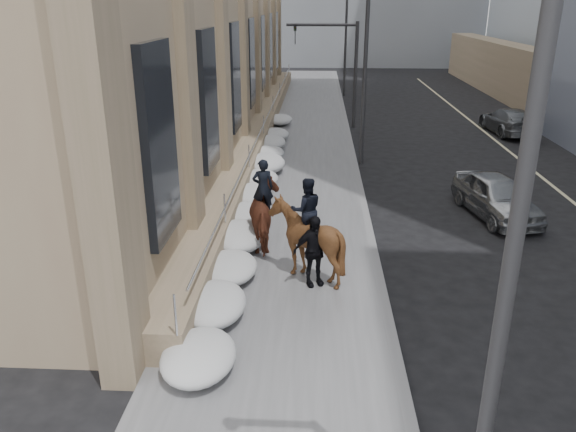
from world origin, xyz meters
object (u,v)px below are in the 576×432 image
object	(u,v)px
car_silver	(496,196)
mounted_horse_left	(267,213)
mounted_horse_right	(306,236)
car_grey	(509,121)
pedestrian	(314,251)

from	to	relation	value
car_silver	mounted_horse_left	bearing A→B (deg)	-168.55
mounted_horse_left	car_silver	xyz separation A→B (m)	(7.68, 3.15, -0.42)
mounted_horse_left	car_silver	world-z (taller)	mounted_horse_left
mounted_horse_right	car_silver	world-z (taller)	mounted_horse_right
car_silver	car_grey	size ratio (longest dim) A/B	0.87
mounted_horse_left	car_grey	bearing A→B (deg)	-138.50
mounted_horse_left	mounted_horse_right	xyz separation A→B (m)	(1.20, -2.02, 0.12)
mounted_horse_right	mounted_horse_left	bearing A→B (deg)	-72.69
mounted_horse_right	pedestrian	distance (m)	0.54
mounted_horse_right	pedestrian	bearing A→B (deg)	101.71
pedestrian	car_silver	world-z (taller)	pedestrian
mounted_horse_right	pedestrian	xyz separation A→B (m)	(0.22, -0.46, -0.20)
pedestrian	car_grey	bearing A→B (deg)	38.35
mounted_horse_left	car_grey	size ratio (longest dim) A/B	0.53
mounted_horse_left	pedestrian	distance (m)	2.85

